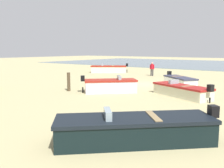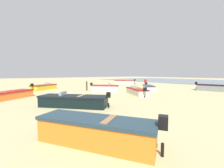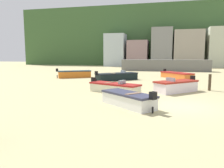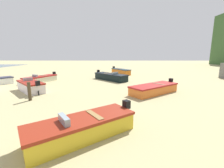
{
  "view_description": "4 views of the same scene",
  "coord_description": "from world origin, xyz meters",
  "px_view_note": "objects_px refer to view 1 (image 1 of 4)",
  "views": [
    {
      "loc": [
        -10.42,
        19.06,
        3.06
      ],
      "look_at": [
        0.08,
        4.92,
        0.57
      ],
      "focal_mm": 38.75,
      "sensor_mm": 36.0,
      "label": 1
    },
    {
      "loc": [
        -17.0,
        16.66,
        2.52
      ],
      "look_at": [
        1.32,
        2.99,
        0.91
      ],
      "focal_mm": 23.29,
      "sensor_mm": 36.0,
      "label": 2
    },
    {
      "loc": [
        -0.88,
        -13.1,
        2.94
      ],
      "look_at": [
        -4.76,
        3.01,
        0.78
      ],
      "focal_mm": 35.13,
      "sensor_mm": 36.0,
      "label": 3
    },
    {
      "loc": [
        13.36,
        12.83,
        3.31
      ],
      "look_at": [
        1.32,
        12.7,
        0.96
      ],
      "focal_mm": 23.71,
      "sensor_mm": 36.0,
      "label": 4
    }
  ],
  "objects_px": {
    "boat_black_6": "(135,129)",
    "boat_cream_7": "(109,69)",
    "beach_walker_foreground": "(152,68)",
    "mooring_post_near_water": "(69,82)",
    "boat_cream_0": "(181,91)",
    "boat_white_2": "(110,86)",
    "boat_white_8": "(179,81)"
  },
  "relations": [
    {
      "from": "boat_white_2",
      "to": "boat_white_8",
      "type": "relative_size",
      "value": 1.01
    },
    {
      "from": "boat_black_6",
      "to": "boat_cream_0",
      "type": "bearing_deg",
      "value": -32.16
    },
    {
      "from": "boat_cream_7",
      "to": "mooring_post_near_water",
      "type": "bearing_deg",
      "value": 171.19
    },
    {
      "from": "boat_cream_7",
      "to": "beach_walker_foreground",
      "type": "distance_m",
      "value": 6.71
    },
    {
      "from": "boat_cream_0",
      "to": "mooring_post_near_water",
      "type": "xyz_separation_m",
      "value": [
        7.59,
        2.89,
        0.3
      ]
    },
    {
      "from": "mooring_post_near_water",
      "to": "beach_walker_foreground",
      "type": "distance_m",
      "value": 13.33
    },
    {
      "from": "boat_cream_0",
      "to": "boat_white_2",
      "type": "xyz_separation_m",
      "value": [
        4.8,
        1.42,
        0.08
      ]
    },
    {
      "from": "boat_white_2",
      "to": "boat_black_6",
      "type": "height_order",
      "value": "boat_white_2"
    },
    {
      "from": "boat_cream_0",
      "to": "beach_walker_foreground",
      "type": "bearing_deg",
      "value": 59.98
    },
    {
      "from": "boat_black_6",
      "to": "beach_walker_foreground",
      "type": "xyz_separation_m",
      "value": [
        9.23,
        -19.13,
        0.51
      ]
    },
    {
      "from": "boat_white_2",
      "to": "boat_white_8",
      "type": "distance_m",
      "value": 6.57
    },
    {
      "from": "boat_cream_0",
      "to": "boat_white_8",
      "type": "relative_size",
      "value": 1.23
    },
    {
      "from": "boat_white_2",
      "to": "boat_black_6",
      "type": "relative_size",
      "value": 0.76
    },
    {
      "from": "boat_black_6",
      "to": "mooring_post_near_water",
      "type": "height_order",
      "value": "mooring_post_near_water"
    },
    {
      "from": "boat_black_6",
      "to": "boat_cream_7",
      "type": "distance_m",
      "value": 25.11
    },
    {
      "from": "boat_white_8",
      "to": "mooring_post_near_water",
      "type": "xyz_separation_m",
      "value": [
        5.74,
        7.34,
        0.28
      ]
    },
    {
      "from": "boat_cream_0",
      "to": "boat_white_8",
      "type": "xyz_separation_m",
      "value": [
        1.85,
        -4.45,
        0.01
      ]
    },
    {
      "from": "boat_black_6",
      "to": "beach_walker_foreground",
      "type": "height_order",
      "value": "beach_walker_foreground"
    },
    {
      "from": "boat_cream_0",
      "to": "mooring_post_near_water",
      "type": "height_order",
      "value": "mooring_post_near_water"
    },
    {
      "from": "mooring_post_near_water",
      "to": "boat_black_6",
      "type": "bearing_deg",
      "value": 148.01
    },
    {
      "from": "boat_white_2",
      "to": "beach_walker_foreground",
      "type": "xyz_separation_m",
      "value": [
        2.74,
        -11.86,
        0.48
      ]
    },
    {
      "from": "boat_white_2",
      "to": "mooring_post_near_water",
      "type": "xyz_separation_m",
      "value": [
        2.79,
        1.47,
        0.22
      ]
    },
    {
      "from": "boat_cream_7",
      "to": "boat_white_8",
      "type": "height_order",
      "value": "boat_cream_7"
    },
    {
      "from": "boat_cream_0",
      "to": "mooring_post_near_water",
      "type": "bearing_deg",
      "value": 135.01
    },
    {
      "from": "mooring_post_near_water",
      "to": "boat_white_2",
      "type": "bearing_deg",
      "value": -152.22
    },
    {
      "from": "boat_white_2",
      "to": "boat_white_8",
      "type": "xyz_separation_m",
      "value": [
        -2.95,
        -5.87,
        -0.07
      ]
    },
    {
      "from": "boat_white_8",
      "to": "boat_black_6",
      "type": "bearing_deg",
      "value": 55.55
    },
    {
      "from": "boat_cream_0",
      "to": "boat_white_2",
      "type": "relative_size",
      "value": 1.22
    },
    {
      "from": "beach_walker_foreground",
      "to": "boat_white_2",
      "type": "bearing_deg",
      "value": -93.02
    },
    {
      "from": "boat_white_8",
      "to": "beach_walker_foreground",
      "type": "xyz_separation_m",
      "value": [
        5.69,
        -5.99,
        0.54
      ]
    },
    {
      "from": "boat_white_2",
      "to": "mooring_post_near_water",
      "type": "relative_size",
      "value": 2.64
    },
    {
      "from": "mooring_post_near_water",
      "to": "beach_walker_foreground",
      "type": "bearing_deg",
      "value": -90.23
    }
  ]
}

